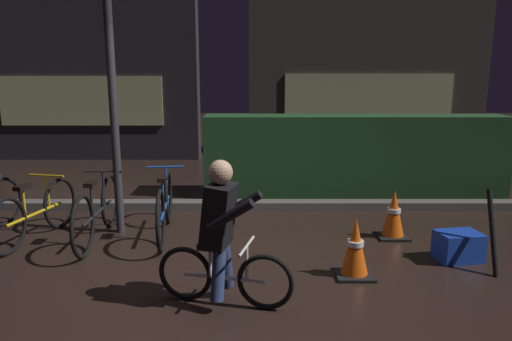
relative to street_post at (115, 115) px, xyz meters
name	(u,v)px	position (x,y,z in m)	size (l,w,h in m)	color
ground_plane	(236,271)	(1.47, -1.20, -1.44)	(40.00, 40.00, 0.00)	black
sidewalk_curb	(243,205)	(1.47, 1.00, -1.38)	(12.00, 0.24, 0.12)	#56544F
hedge_row	(355,155)	(3.27, 1.90, -0.80)	(4.80, 0.70, 1.29)	#214723
storefront_left	(85,75)	(-2.25, 5.30, 0.47)	(5.23, 0.54, 3.85)	#262328
storefront_right	(369,63)	(4.37, 6.00, 0.76)	(5.71, 0.54, 4.43)	#383330
street_post	(115,115)	(0.00, 0.00, 0.00)	(0.10, 0.10, 2.89)	#2D2D33
parked_bike_left_mid	(37,212)	(-0.90, -0.30, -1.11)	(0.47, 1.57, 0.74)	black
parked_bike_center_left	(99,211)	(-0.16, -0.32, -1.09)	(0.46, 1.71, 0.79)	black
parked_bike_center_right	(166,206)	(0.59, -0.14, -1.08)	(0.46, 1.75, 0.81)	black
traffic_cone_near	(357,248)	(2.64, -1.30, -1.16)	(0.36, 0.36, 0.58)	black
traffic_cone_far	(395,215)	(3.32, -0.20, -1.16)	(0.36, 0.36, 0.58)	black
blue_crate	(460,246)	(3.81, -0.90, -1.29)	(0.44, 0.32, 0.30)	#193DB7
cyclist	(223,233)	(1.40, -1.85, -0.81)	(1.16, 0.61, 1.25)	black
closed_umbrella	(494,232)	(4.02, -1.15, -1.05)	(0.05, 0.05, 0.85)	black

